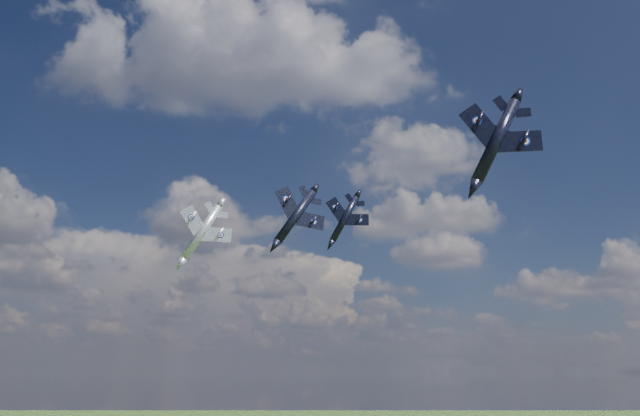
# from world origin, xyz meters

# --- Properties ---
(jet_lead_navy) EXTENTS (14.68, 16.64, 7.91)m
(jet_lead_navy) POSITION_xyz_m (0.32, 18.10, 81.82)
(jet_lead_navy) COLOR black
(jet_right_navy) EXTENTS (11.23, 14.62, 7.12)m
(jet_right_navy) POSITION_xyz_m (23.59, -10.61, 82.84)
(jet_right_navy) COLOR black
(jet_high_navy) EXTENTS (9.34, 12.74, 6.64)m
(jet_high_navy) POSITION_xyz_m (8.08, 35.08, 85.58)
(jet_high_navy) COLOR black
(jet_left_silver) EXTENTS (12.30, 15.67, 7.77)m
(jet_left_silver) POSITION_xyz_m (-15.73, 26.51, 81.28)
(jet_left_silver) COLOR #A7A8B1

